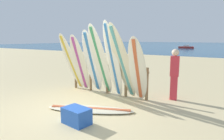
# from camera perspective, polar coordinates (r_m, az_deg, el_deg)

# --- Properties ---
(ground_plane) EXTENTS (120.00, 120.00, 0.00)m
(ground_plane) POSITION_cam_1_polar(r_m,az_deg,el_deg) (5.41, -12.64, -11.29)
(ground_plane) COLOR #CCB784
(ocean_water) EXTENTS (120.00, 80.00, 0.01)m
(ocean_water) POSITION_cam_1_polar(r_m,az_deg,el_deg) (61.69, 29.25, 6.15)
(ocean_water) COLOR navy
(ocean_water) RESTS_ON ground
(surfboard_rack) EXTENTS (2.97, 0.09, 1.00)m
(surfboard_rack) POSITION_cam_1_polar(r_m,az_deg,el_deg) (6.75, -1.37, -1.62)
(surfboard_rack) COLOR olive
(surfboard_rack) RESTS_ON ground
(surfboard_leaning_far_left) EXTENTS (0.66, 1.02, 2.05)m
(surfboard_leaning_far_left) POSITION_cam_1_polar(r_m,az_deg,el_deg) (7.22, -11.46, 2.19)
(surfboard_leaning_far_left) COLOR white
(surfboard_leaning_far_left) RESTS_ON ground
(surfboard_leaning_left) EXTENTS (0.64, 1.00, 2.00)m
(surfboard_leaning_left) POSITION_cam_1_polar(r_m,az_deg,el_deg) (6.99, -9.15, 1.85)
(surfboard_leaning_left) COLOR silver
(surfboard_leaning_left) RESTS_ON ground
(surfboard_leaning_center_left) EXTENTS (0.57, 0.86, 2.15)m
(surfboard_leaning_center_left) POSITION_cam_1_polar(r_m,az_deg,el_deg) (6.73, -5.68, 2.27)
(surfboard_leaning_center_left) COLOR white
(surfboard_leaning_center_left) RESTS_ON ground
(surfboard_leaning_center) EXTENTS (0.68, 1.01, 2.31)m
(surfboard_leaning_center) POSITION_cam_1_polar(r_m,az_deg,el_deg) (6.39, -3.29, 2.70)
(surfboard_leaning_center) COLOR white
(surfboard_leaning_center) RESTS_ON ground
(surfboard_leaning_center_right) EXTENTS (0.61, 0.83, 2.39)m
(surfboard_leaning_center_right) POSITION_cam_1_polar(r_m,az_deg,el_deg) (6.07, 0.24, 2.75)
(surfboard_leaning_center_right) COLOR white
(surfboard_leaning_center_right) RESTS_ON ground
(surfboard_leaning_right) EXTENTS (0.78, 1.22, 2.31)m
(surfboard_leaning_right) POSITION_cam_1_polar(r_m,az_deg,el_deg) (5.89, 3.06, 2.12)
(surfboard_leaning_right) COLOR beige
(surfboard_leaning_right) RESTS_ON ground
(surfboard_leaning_far_right) EXTENTS (0.59, 0.88, 1.93)m
(surfboard_leaning_far_right) POSITION_cam_1_polar(r_m,az_deg,el_deg) (5.73, 7.34, -0.00)
(surfboard_leaning_far_right) COLOR white
(surfboard_leaning_far_right) RESTS_ON ground
(surfboard_lying_on_sand) EXTENTS (2.34, 1.43, 0.08)m
(surfboard_lying_on_sand) POSITION_cam_1_polar(r_m,az_deg,el_deg) (5.33, -6.20, -11.06)
(surfboard_lying_on_sand) COLOR beige
(surfboard_lying_on_sand) RESTS_ON ground
(beachgoer_standing) EXTENTS (0.27, 0.21, 1.55)m
(beachgoer_standing) POSITION_cam_1_polar(r_m,az_deg,el_deg) (6.28, 17.42, -0.61)
(beachgoer_standing) COLOR #D8333F
(beachgoer_standing) RESTS_ON ground
(small_boat_offshore) EXTENTS (2.81, 1.24, 0.71)m
(small_boat_offshore) POSITION_cam_1_polar(r_m,az_deg,el_deg) (40.30, 20.41, 6.18)
(small_boat_offshore) COLOR #B22D28
(small_boat_offshore) RESTS_ON ocean_water
(cooler_box) EXTENTS (0.65, 0.48, 0.36)m
(cooler_box) POSITION_cam_1_polar(r_m,az_deg,el_deg) (4.55, -10.10, -12.77)
(cooler_box) COLOR blue
(cooler_box) RESTS_ON ground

